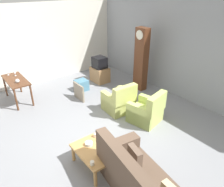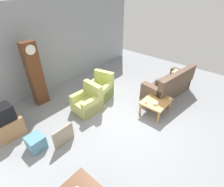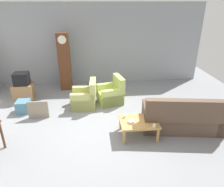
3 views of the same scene
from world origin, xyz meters
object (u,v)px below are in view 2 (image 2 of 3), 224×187
(coffee_table_wood, at_px, (156,102))
(tv_stand_cabinet, at_px, (9,127))
(cup_blue_rimmed, at_px, (160,95))
(tv_crt, at_px, (3,114))
(grandfather_clock, at_px, (35,75))
(storage_box_blue, at_px, (36,142))
(cup_cream_tall, at_px, (170,99))
(bowl_white_stacked, at_px, (155,103))
(cup_white_porcelain, at_px, (146,102))
(framed_picture_leaning, at_px, (64,136))
(armchair_olive_far, at_px, (101,89))
(couch_floral, at_px, (168,86))
(armchair_olive_near, at_px, (87,102))

(coffee_table_wood, distance_m, tv_stand_cabinet, 4.41)
(cup_blue_rimmed, bearing_deg, tv_crt, 146.97)
(grandfather_clock, xyz_separation_m, storage_box_blue, (-1.18, -1.74, -0.91))
(cup_blue_rimmed, bearing_deg, cup_cream_tall, -91.69)
(cup_blue_rimmed, distance_m, bowl_white_stacked, 0.53)
(tv_stand_cabinet, bearing_deg, cup_white_porcelain, -36.26)
(framed_picture_leaning, height_order, cup_white_porcelain, framed_picture_leaning)
(storage_box_blue, relative_size, cup_cream_tall, 5.00)
(tv_stand_cabinet, distance_m, framed_picture_leaning, 1.61)
(coffee_table_wood, bearing_deg, bowl_white_stacked, -164.14)
(armchair_olive_far, xyz_separation_m, bowl_white_stacked, (0.31, -2.06, 0.16))
(cup_white_porcelain, distance_m, bowl_white_stacked, 0.29)
(grandfather_clock, bearing_deg, bowl_white_stacked, -60.13)
(coffee_table_wood, height_order, cup_cream_tall, cup_cream_tall)
(tv_crt, distance_m, storage_box_blue, 1.16)
(grandfather_clock, height_order, storage_box_blue, grandfather_clock)
(coffee_table_wood, distance_m, bowl_white_stacked, 0.23)
(cup_blue_rimmed, bearing_deg, bowl_white_stacked, -169.44)
(tv_crt, relative_size, cup_blue_rimmed, 5.43)
(cup_cream_tall, bearing_deg, bowl_white_stacked, 153.98)
(cup_cream_tall, bearing_deg, framed_picture_leaning, 154.35)
(couch_floral, distance_m, tv_crt, 5.40)
(armchair_olive_far, relative_size, storage_box_blue, 2.25)
(framed_picture_leaning, bearing_deg, bowl_white_stacked, -25.58)
(armchair_olive_far, height_order, framed_picture_leaning, armchair_olive_far)
(tv_stand_cabinet, relative_size, storage_box_blue, 1.63)
(couch_floral, height_order, cup_cream_tall, couch_floral)
(cup_blue_rimmed, bearing_deg, coffee_table_wood, -172.82)
(coffee_table_wood, bearing_deg, tv_crt, 144.23)
(bowl_white_stacked, bearing_deg, armchair_olive_near, 123.50)
(tv_crt, xyz_separation_m, cup_cream_tall, (3.89, -2.88, -0.30))
(tv_crt, xyz_separation_m, cup_blue_rimmed, (3.90, -2.53, -0.29))
(armchair_olive_near, bearing_deg, cup_blue_rimmed, -44.85)
(coffee_table_wood, bearing_deg, cup_cream_tall, -44.49)
(couch_floral, distance_m, coffee_table_wood, 1.24)
(framed_picture_leaning, xyz_separation_m, storage_box_blue, (-0.56, 0.43, -0.08))
(cup_white_porcelain, bearing_deg, armchair_olive_far, 95.57)
(armchair_olive_near, bearing_deg, grandfather_clock, 115.39)
(armchair_olive_far, relative_size, cup_cream_tall, 11.27)
(cup_white_porcelain, height_order, bowl_white_stacked, cup_white_porcelain)
(tv_stand_cabinet, distance_m, cup_white_porcelain, 4.02)
(coffee_table_wood, relative_size, cup_blue_rimmed, 10.85)
(tv_crt, height_order, storage_box_blue, tv_crt)
(grandfather_clock, xyz_separation_m, cup_cream_tall, (2.47, -3.66, -0.62))
(armchair_olive_far, distance_m, coffee_table_wood, 2.07)
(cup_cream_tall, bearing_deg, couch_floral, 26.22)
(armchair_olive_far, xyz_separation_m, tv_stand_cabinet, (-3.06, 0.57, -0.02))
(framed_picture_leaning, bearing_deg, storage_box_blue, 142.52)
(cup_blue_rimmed, height_order, bowl_white_stacked, cup_blue_rimmed)
(tv_stand_cabinet, relative_size, tv_crt, 1.42)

